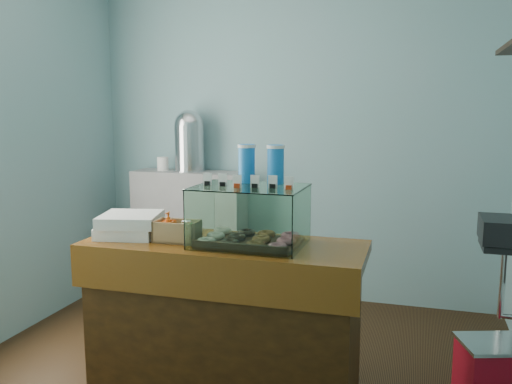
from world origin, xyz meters
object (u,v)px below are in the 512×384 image
(display_case, at_px, (252,212))
(red_cooler, at_px, (496,372))
(counter, at_px, (224,317))
(coffee_urn, at_px, (189,139))

(display_case, relative_size, red_cooler, 1.27)
(counter, relative_size, red_cooler, 3.34)
(display_case, xyz_separation_m, coffee_urn, (-1.06, 1.56, 0.30))
(counter, height_order, coffee_urn, coffee_urn)
(display_case, xyz_separation_m, red_cooler, (1.35, 0.30, -0.90))
(counter, height_order, red_cooler, counter)
(counter, xyz_separation_m, coffee_urn, (-0.90, 1.59, 0.92))
(display_case, relative_size, coffee_urn, 1.14)
(red_cooler, bearing_deg, display_case, 174.57)
(display_case, bearing_deg, coffee_urn, 125.03)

